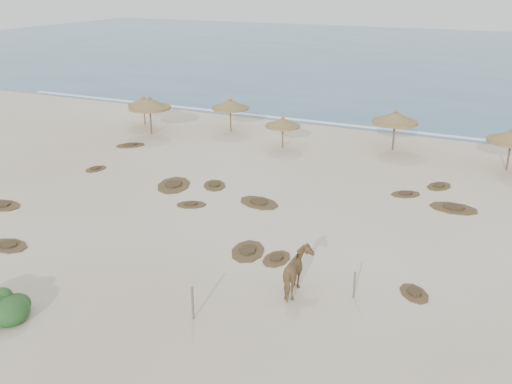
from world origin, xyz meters
TOP-DOWN VIEW (x-y plane):
  - ground at (0.00, 0.00)m, footprint 160.00×160.00m
  - ocean at (0.00, 75.00)m, footprint 200.00×100.00m
  - foam_line at (0.00, 26.00)m, footprint 70.00×0.60m
  - palapa_0 at (-15.83, 18.93)m, footprint 3.27×3.27m
  - palapa_1 at (-13.51, 16.57)m, footprint 4.24×4.24m
  - palapa_2 at (-8.19, 20.06)m, footprint 3.87×3.87m
  - palapa_3 at (-2.52, 17.44)m, footprint 3.21×3.21m
  - palapa_4 at (4.94, 20.31)m, footprint 3.69×3.69m
  - palapa_5 at (12.68, 18.89)m, footprint 4.02×4.02m
  - horse at (5.97, -1.26)m, footprint 1.32×2.28m
  - fence_post_near at (3.18, -4.59)m, footprint 0.10×0.10m
  - fence_post_far at (8.11, -0.63)m, footprint 0.11×0.11m
  - scrub_0 at (-12.11, 0.36)m, footprint 2.40×1.58m
  - scrub_1 at (-5.31, 7.16)m, footprint 2.94×3.51m
  - scrub_2 at (-2.71, 4.93)m, footprint 1.97×1.68m
  - scrub_3 at (0.55, 6.78)m, footprint 2.91×2.37m
  - scrub_4 at (10.22, 0.65)m, footprint 1.76×1.90m
  - scrub_5 at (10.45, 10.58)m, footprint 2.67×1.80m
  - scrub_6 at (-12.97, 13.09)m, footprint 2.49×2.48m
  - scrub_7 at (7.66, 11.62)m, footprint 2.09×1.97m
  - scrub_8 at (-11.61, 7.58)m, footprint 1.20×1.67m
  - scrub_9 at (2.60, 1.16)m, footprint 2.07×2.63m
  - scrub_10 at (9.20, 13.80)m, footprint 1.80×2.17m
  - scrub_11 at (-7.77, -3.11)m, footprint 2.18×1.52m
  - scrub_12 at (4.09, 1.04)m, footprint 1.20×1.78m
  - scrub_13 at (-3.07, 8.18)m, footprint 2.20×2.42m

SIDE VIEW (x-z plane):
  - ground at x=0.00m, z-range 0.00..0.00m
  - ocean at x=0.00m, z-range 0.00..0.01m
  - foam_line at x=0.00m, z-range 0.00..0.01m
  - scrub_2 at x=-2.71m, z-range -0.03..0.13m
  - scrub_5 at x=10.45m, z-range -0.03..0.13m
  - scrub_12 at x=4.09m, z-range -0.03..0.13m
  - scrub_0 at x=-12.11m, z-range -0.03..0.13m
  - scrub_3 at x=0.55m, z-range -0.03..0.13m
  - scrub_4 at x=10.22m, z-range -0.03..0.13m
  - scrub_6 at x=-12.97m, z-range -0.03..0.13m
  - scrub_10 at x=9.20m, z-range -0.03..0.13m
  - scrub_11 at x=-7.77m, z-range -0.03..0.13m
  - scrub_13 at x=-3.07m, z-range -0.03..0.13m
  - scrub_1 at x=-5.31m, z-range -0.03..0.13m
  - scrub_7 at x=7.66m, z-range -0.03..0.13m
  - scrub_8 at x=-11.61m, z-range -0.03..0.13m
  - scrub_9 at x=2.60m, z-range -0.03..0.13m
  - fence_post_far at x=8.11m, z-range 0.00..1.14m
  - fence_post_near at x=3.18m, z-range 0.00..1.33m
  - horse at x=5.97m, z-range 0.00..1.81m
  - palapa_3 at x=-2.52m, z-range 0.66..3.07m
  - palapa_0 at x=-15.83m, z-range 0.69..3.17m
  - palapa_2 at x=-8.19m, z-range 0.77..3.57m
  - palapa_5 at x=12.68m, z-range 0.80..3.69m
  - palapa_4 at x=4.94m, z-range 0.84..3.90m
  - palapa_1 at x=-13.51m, z-range 0.86..3.96m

